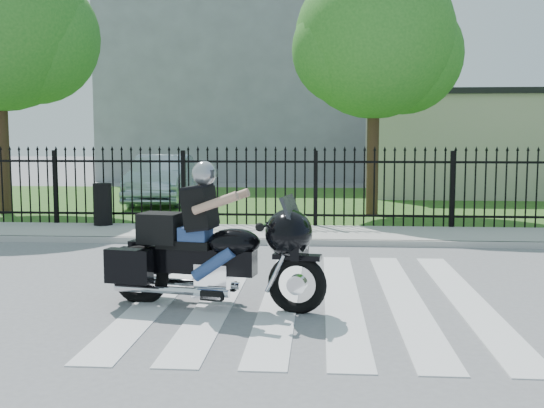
{
  "coord_description": "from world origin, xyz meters",
  "views": [
    {
      "loc": [
        0.1,
        -8.22,
        2.09
      ],
      "look_at": [
        -0.69,
        2.16,
        1.0
      ],
      "focal_mm": 42.0,
      "sensor_mm": 36.0,
      "label": 1
    }
  ],
  "objects": [
    {
      "name": "litter_bin",
      "position": [
        -4.79,
        5.7,
        0.59
      ],
      "size": [
        0.47,
        0.47,
        0.94
      ],
      "primitive_type": "cylinder",
      "rotation": [
        0.0,
        0.0,
        -0.12
      ],
      "color": "black",
      "rests_on": "sidewalk"
    },
    {
      "name": "building_low_roof",
      "position": [
        7.0,
        16.0,
        3.6
      ],
      "size": [
        10.2,
        6.2,
        0.2
      ],
      "primitive_type": "cube",
      "color": "black",
      "rests_on": "building_low"
    },
    {
      "name": "grass_strip",
      "position": [
        0.0,
        12.0,
        0.01
      ],
      "size": [
        40.0,
        12.0,
        0.02
      ],
      "primitive_type": "cube",
      "color": "#27531C",
      "rests_on": "ground"
    },
    {
      "name": "parked_car",
      "position": [
        -4.86,
        11.41,
        0.78
      ],
      "size": [
        1.94,
        4.73,
        1.52
      ],
      "primitive_type": "imported",
      "rotation": [
        0.0,
        0.0,
        0.07
      ],
      "color": "#99B0C1",
      "rests_on": "grass_strip"
    },
    {
      "name": "ground",
      "position": [
        0.0,
        0.0,
        0.0
      ],
      "size": [
        120.0,
        120.0,
        0.0
      ],
      "primitive_type": "plane",
      "color": "slate",
      "rests_on": "ground"
    },
    {
      "name": "motorcycle_rider",
      "position": [
        -1.25,
        -0.58,
        0.75
      ],
      "size": [
        2.77,
        1.23,
        1.84
      ],
      "rotation": [
        0.0,
        0.0,
        -0.18
      ],
      "color": "black",
      "rests_on": "ground"
    },
    {
      "name": "iron_fence",
      "position": [
        0.0,
        6.0,
        0.9
      ],
      "size": [
        26.0,
        0.04,
        1.8
      ],
      "color": "black",
      "rests_on": "ground"
    },
    {
      "name": "curb",
      "position": [
        0.0,
        4.0,
        0.06
      ],
      "size": [
        40.0,
        0.12,
        0.12
      ],
      "primitive_type": "cube",
      "color": "#ADAAA3",
      "rests_on": "ground"
    },
    {
      "name": "tree_mid",
      "position": [
        1.5,
        9.0,
        4.67
      ],
      "size": [
        4.2,
        4.2,
        6.78
      ],
      "color": "#382316",
      "rests_on": "ground"
    },
    {
      "name": "sidewalk",
      "position": [
        0.0,
        5.0,
        0.06
      ],
      "size": [
        40.0,
        2.0,
        0.12
      ],
      "primitive_type": "cube",
      "color": "#ADAAA3",
      "rests_on": "ground"
    },
    {
      "name": "building_tall",
      "position": [
        -3.0,
        26.0,
        6.0
      ],
      "size": [
        15.0,
        10.0,
        12.0
      ],
      "primitive_type": "cube",
      "color": "#96989E",
      "rests_on": "ground"
    },
    {
      "name": "crosswalk",
      "position": [
        0.0,
        0.0,
        0.01
      ],
      "size": [
        5.0,
        5.5,
        0.01
      ],
      "primitive_type": null,
      "color": "silver",
      "rests_on": "ground"
    },
    {
      "name": "building_low",
      "position": [
        7.0,
        16.0,
        1.75
      ],
      "size": [
        10.0,
        6.0,
        3.5
      ],
      "primitive_type": "cube",
      "color": "#BFB79F",
      "rests_on": "ground"
    }
  ]
}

